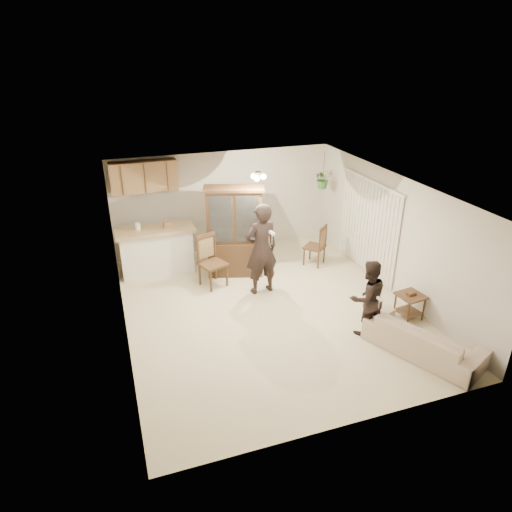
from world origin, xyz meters
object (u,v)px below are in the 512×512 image
object	(u,v)px
sofa	(424,336)
chair_hutch_right	(314,253)
chair_bar	(213,272)
chair_hutch_left	(235,250)
side_table	(409,306)
child	(367,300)
adult	(261,253)
china_hutch	(235,232)

from	to	relation	value
sofa	chair_hutch_right	xyz separation A→B (m)	(-0.23, 3.80, -0.08)
chair_bar	chair_hutch_left	size ratio (longest dim) A/B	1.17
side_table	sofa	bearing A→B (deg)	-114.16
child	chair_hutch_left	size ratio (longest dim) A/B	1.36
chair_bar	chair_hutch_right	distance (m)	2.57
sofa	adult	world-z (taller)	adult
sofa	chair_bar	bearing A→B (deg)	13.48
sofa	side_table	xyz separation A→B (m)	(0.46, 1.02, -0.10)
sofa	china_hutch	distance (m)	4.54
side_table	chair_hutch_right	xyz separation A→B (m)	(-0.69, 2.78, 0.01)
sofa	chair_hutch_left	world-z (taller)	chair_hutch_left
sofa	child	size ratio (longest dim) A/B	1.39
adult	child	distance (m)	2.44
china_hutch	chair_hutch_left	size ratio (longest dim) A/B	2.08
china_hutch	side_table	size ratio (longest dim) A/B	3.60
chair_hutch_left	sofa	bearing A→B (deg)	-27.29
sofa	chair_bar	size ratio (longest dim) A/B	1.62
sofa	chair_hutch_right	size ratio (longest dim) A/B	1.87
sofa	adult	bearing A→B (deg)	7.81
side_table	chair_hutch_left	size ratio (longest dim) A/B	0.58
adult	sofa	bearing A→B (deg)	115.65
side_table	chair_bar	xyz separation A→B (m)	(-3.25, 2.51, 0.06)
sofa	chair_hutch_left	size ratio (longest dim) A/B	1.89
child	chair_bar	world-z (taller)	child
side_table	chair_hutch_right	distance (m)	2.86
child	side_table	bearing A→B (deg)	-174.80
chair_hutch_left	side_table	bearing A→B (deg)	-16.32
chair_bar	chair_hutch_left	xyz separation A→B (m)	(0.81, 1.08, -0.05)
child	china_hutch	xyz separation A→B (m)	(-1.57, 3.05, 0.34)
sofa	side_table	world-z (taller)	sofa
adult	chair_hutch_right	size ratio (longest dim) A/B	1.80
chair_bar	adult	bearing A→B (deg)	-54.60
chair_hutch_left	china_hutch	bearing A→B (deg)	-66.09
china_hutch	sofa	bearing A→B (deg)	-44.02
child	side_table	xyz separation A→B (m)	(1.06, 0.14, -0.41)
sofa	chair_bar	world-z (taller)	chair_bar
sofa	china_hutch	world-z (taller)	china_hutch
chair_hutch_left	child	bearing A→B (deg)	-30.24
chair_hutch_right	side_table	bearing A→B (deg)	62.04
sofa	adult	xyz separation A→B (m)	(-1.88, 2.95, 0.53)
adult	side_table	bearing A→B (deg)	133.70
adult	child	size ratio (longest dim) A/B	1.33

